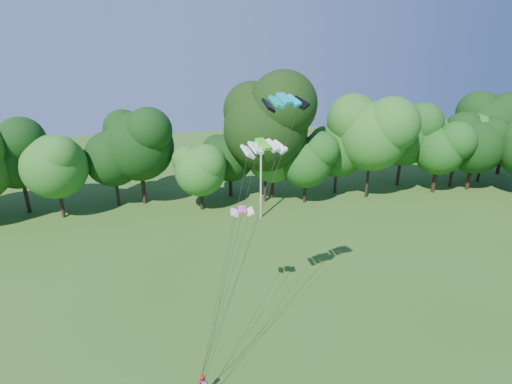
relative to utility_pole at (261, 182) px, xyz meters
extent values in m
cylinder|color=beige|center=(0.00, 0.00, -0.11)|extent=(0.22, 0.22, 8.83)
cube|color=beige|center=(0.00, 0.00, 4.09)|extent=(1.76, 0.29, 0.08)
cube|color=#05A8A1|center=(-3.51, -21.67, 12.60)|extent=(2.71, 1.76, 0.54)
cube|color=#43DF21|center=(-4.47, -20.80, 9.90)|extent=(2.85, 1.92, 0.52)
cube|color=#FF46AF|center=(-5.39, -18.50, 4.87)|extent=(1.64, 0.88, 0.28)
cylinder|color=black|center=(1.69, 5.04, -1.61)|extent=(0.53, 0.53, 5.82)
ellipsoid|color=black|center=(1.69, 5.04, 6.05)|extent=(11.63, 11.63, 12.69)
cylinder|color=black|center=(29.65, 5.29, -2.45)|extent=(0.46, 0.46, 4.15)
ellipsoid|color=#235018|center=(29.65, 5.29, 3.02)|extent=(8.29, 8.29, 9.04)
camera|label=1|loc=(-9.51, -42.89, 15.56)|focal=28.00mm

